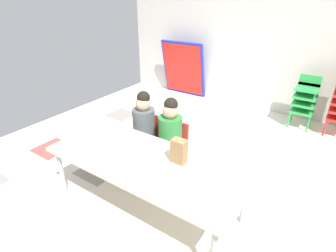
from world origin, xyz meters
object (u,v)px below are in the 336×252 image
kid_chair_green_stack (305,99)px  donut_powdered_on_plate (108,147)px  seated_child_middle_seat (171,130)px  folded_activity_table (183,69)px  seated_child_near_camera (144,122)px  paper_plate_near_edge (108,148)px  paper_bag_brown (179,151)px  craft_table (146,163)px

kid_chair_green_stack → donut_powdered_on_plate: bearing=-114.6°
seated_child_middle_seat → kid_chair_green_stack: size_ratio=1.15×
folded_activity_table → seated_child_near_camera: bearing=-69.2°
seated_child_middle_seat → kid_chair_green_stack: bearing=64.6°
kid_chair_green_stack → folded_activity_table: bearing=174.9°
seated_child_near_camera → seated_child_middle_seat: 0.37m
kid_chair_green_stack → paper_plate_near_edge: (-1.30, -2.84, 0.11)m
seated_child_near_camera → seated_child_middle_seat: same height
kid_chair_green_stack → folded_activity_table: 2.31m
kid_chair_green_stack → paper_plate_near_edge: kid_chair_green_stack is taller
seated_child_near_camera → paper_bag_brown: seated_child_near_camera is taller
paper_bag_brown → donut_powdered_on_plate: paper_bag_brown is taller
seated_child_near_camera → paper_plate_near_edge: seated_child_near_camera is taller
seated_child_middle_seat → paper_plate_near_edge: size_ratio=5.10×
craft_table → kid_chair_green_stack: (0.89, 2.78, -0.06)m
craft_table → donut_powdered_on_plate: bearing=-171.5°
kid_chair_green_stack → paper_bag_brown: kid_chair_green_stack is taller
craft_table → folded_activity_table: bearing=115.2°
paper_plate_near_edge → craft_table: bearing=8.5°
seated_child_near_camera → kid_chair_green_stack: seated_child_near_camera is taller
seated_child_near_camera → donut_powdered_on_plate: bearing=-82.0°
seated_child_middle_seat → seated_child_near_camera: bearing=180.0°
craft_table → kid_chair_green_stack: size_ratio=2.30×
seated_child_near_camera → paper_plate_near_edge: (0.10, -0.68, 0.01)m
seated_child_near_camera → paper_bag_brown: bearing=-31.9°
paper_bag_brown → donut_powdered_on_plate: 0.71m
folded_activity_table → paper_bag_brown: folded_activity_table is taller
seated_child_near_camera → folded_activity_table: (-0.90, 2.37, -0.02)m
seated_child_middle_seat → donut_powdered_on_plate: (-0.27, -0.68, 0.03)m
craft_table → seated_child_middle_seat: size_ratio=2.01×
seated_child_middle_seat → folded_activity_table: folded_activity_table is taller
kid_chair_green_stack → donut_powdered_on_plate: size_ratio=7.46×
seated_child_middle_seat → folded_activity_table: (-1.27, 2.37, -0.02)m
folded_activity_table → paper_plate_near_edge: (0.99, -3.05, 0.03)m
seated_child_middle_seat → folded_activity_table: size_ratio=0.84×
paper_plate_near_edge → donut_powdered_on_plate: 0.02m
seated_child_near_camera → paper_bag_brown: 0.92m
kid_chair_green_stack → paper_bag_brown: bearing=-103.3°
craft_table → kid_chair_green_stack: kid_chair_green_stack is taller
folded_activity_table → paper_plate_near_edge: folded_activity_table is taller
paper_plate_near_edge → donut_powdered_on_plate: donut_powdered_on_plate is taller
craft_table → kid_chair_green_stack: 2.92m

